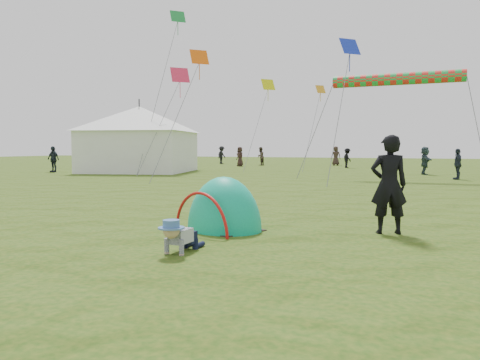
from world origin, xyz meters
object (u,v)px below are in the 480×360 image
at_px(popup_tent, 224,230).
at_px(standing_adult, 389,185).
at_px(event_marquee, 140,137).
at_px(crawling_toddler, 179,235).

relative_size(popup_tent, standing_adult, 1.13).
relative_size(popup_tent, event_marquee, 0.31).
xyz_separation_m(popup_tent, standing_adult, (3.12, 0.83, 0.96)).
bearing_deg(event_marquee, standing_adult, -59.05).
relative_size(crawling_toddler, standing_adult, 0.39).
relative_size(crawling_toddler, event_marquee, 0.11).
xyz_separation_m(standing_adult, event_marquee, (-18.00, 17.53, 1.44)).
height_order(popup_tent, event_marquee, event_marquee).
bearing_deg(crawling_toddler, event_marquee, 128.08).
bearing_deg(standing_adult, popup_tent, -4.02).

